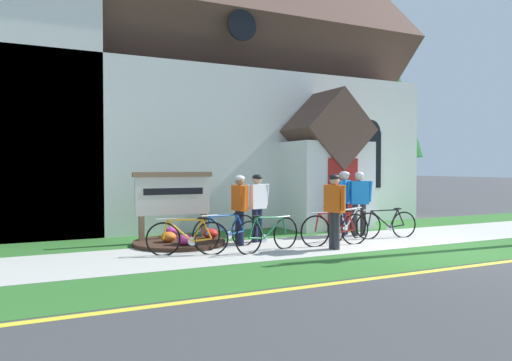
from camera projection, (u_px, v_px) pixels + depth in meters
The scene contains 21 objects.
ground at pixel (333, 229), 14.32m from camera, with size 140.00×140.00×0.00m, color #3D3D3F.
sidewalk_slab at pixel (299, 246), 11.24m from camera, with size 32.00×2.63×0.01m, color #B7B5AD.
grass_verge at pixel (360, 263), 9.20m from camera, with size 32.00×1.90×0.01m, color #2D6628.
church_lawn at pixel (256, 234), 13.32m from camera, with size 24.00×1.99×0.01m, color #2D6628.
curb_paint_stripe at pixel (401, 275), 8.21m from camera, with size 28.00×0.16×0.01m, color yellow.
church_building at pixel (181, 92), 18.28m from camera, with size 14.15×12.08×12.70m.
church_sign at pixel (173, 196), 11.81m from camera, with size 1.99×0.12×1.73m.
flower_bed at pixel (180, 241), 11.42m from camera, with size 2.18×2.18×0.34m.
bicycle_yellow at pixel (268, 234), 10.49m from camera, with size 1.76×0.50×0.84m.
bicycle_orange at pixel (336, 229), 11.29m from camera, with size 1.81×0.20×0.84m.
bicycle_blue at pixel (386, 224), 12.47m from camera, with size 1.70×0.37×0.81m.
bicycle_green at pixel (348, 225), 12.15m from camera, with size 1.65×0.65×0.86m.
bicycle_white at pixel (188, 237), 10.06m from camera, with size 1.63×0.61×0.82m.
bicycle_red at pixel (226, 232), 10.88m from camera, with size 1.77×0.54×0.82m.
cyclist_in_green_jersey at pixel (240, 204), 11.35m from camera, with size 0.29×0.71×1.65m.
cyclist_in_yellow_jersey at pixel (344, 197), 13.02m from camera, with size 0.60×0.45×1.74m.
cyclist_in_orange_jersey at pixel (359, 198), 12.91m from camera, with size 0.61×0.43×1.72m.
cyclist_in_white_jersey at pixel (334, 205), 10.74m from camera, with size 0.31×0.71×1.69m.
cyclist_in_blue_jersey at pixel (257, 203), 11.79m from camera, with size 0.65×0.33×1.67m.
roadside_conifer at pixel (382, 86), 20.71m from camera, with size 3.43×3.43×8.43m.
distant_hill at pixel (5, 180), 72.27m from camera, with size 74.00×51.27×17.16m, color #847A5B.
Camera 1 is at (-8.27, -7.86, 1.84)m, focal length 33.80 mm.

